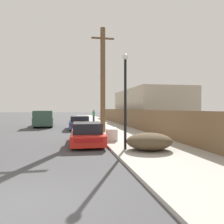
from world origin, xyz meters
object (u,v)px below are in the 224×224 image
(utility_pole, at_px, (103,79))
(pedestrian, at_px, (94,115))
(street_lamp, at_px, (125,94))
(car_parked_mid, at_px, (79,123))
(discarded_fridge, at_px, (111,134))
(pickup_truck, at_px, (44,119))
(brush_pile, at_px, (149,141))
(parked_sports_car_red, at_px, (87,134))

(utility_pole, height_order, pedestrian, utility_pole)
(utility_pole, bearing_deg, street_lamp, -90.68)
(pedestrian, bearing_deg, utility_pole, -93.34)
(car_parked_mid, bearing_deg, discarded_fridge, -79.16)
(pickup_truck, distance_m, pedestrian, 8.89)
(pickup_truck, bearing_deg, car_parked_mid, 132.34)
(discarded_fridge, distance_m, street_lamp, 3.96)
(street_lamp, relative_size, pedestrian, 2.62)
(brush_pile, bearing_deg, street_lamp, 159.98)
(parked_sports_car_red, height_order, pickup_truck, pickup_truck)
(street_lamp, xyz_separation_m, brush_pile, (1.02, -0.37, -2.17))
(pickup_truck, distance_m, brush_pile, 16.37)
(brush_pile, bearing_deg, pickup_truck, 112.46)
(street_lamp, bearing_deg, car_parked_mid, 98.16)
(car_parked_mid, distance_m, street_lamp, 11.48)
(parked_sports_car_red, height_order, brush_pile, parked_sports_car_red)
(discarded_fridge, distance_m, parked_sports_car_red, 1.69)
(discarded_fridge, height_order, utility_pole, utility_pole)
(discarded_fridge, relative_size, pickup_truck, 0.30)
(car_parked_mid, relative_size, pedestrian, 2.57)
(car_parked_mid, bearing_deg, parked_sports_car_red, -90.19)
(brush_pile, distance_m, pedestrian, 21.58)
(discarded_fridge, relative_size, parked_sports_car_red, 0.35)
(car_parked_mid, distance_m, utility_pole, 5.59)
(utility_pole, distance_m, street_lamp, 7.51)
(street_lamp, height_order, brush_pile, street_lamp)
(pickup_truck, height_order, pedestrian, pedestrian)
(pickup_truck, xyz_separation_m, pedestrian, (6.12, 6.45, 0.09))
(street_lamp, bearing_deg, pickup_truck, 109.51)
(utility_pole, xyz_separation_m, brush_pile, (0.94, -7.70, -3.79))
(parked_sports_car_red, xyz_separation_m, pedestrian, (2.45, 18.62, 0.42))
(pickup_truck, relative_size, brush_pile, 2.71)
(parked_sports_car_red, xyz_separation_m, brush_pile, (2.58, -2.96, -0.05))
(discarded_fridge, relative_size, pedestrian, 1.01)
(street_lamp, distance_m, pedestrian, 21.29)
(discarded_fridge, height_order, parked_sports_car_red, parked_sports_car_red)
(parked_sports_car_red, height_order, car_parked_mid, car_parked_mid)
(parked_sports_car_red, bearing_deg, utility_pole, 73.56)
(discarded_fridge, xyz_separation_m, pickup_truck, (-5.21, 11.47, 0.43))
(discarded_fridge, bearing_deg, utility_pole, 96.70)
(discarded_fridge, distance_m, utility_pole, 5.58)
(parked_sports_car_red, relative_size, pedestrian, 2.85)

